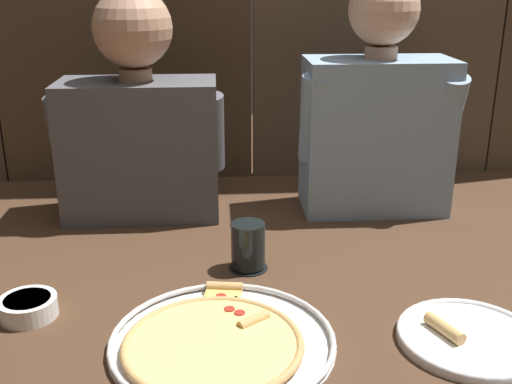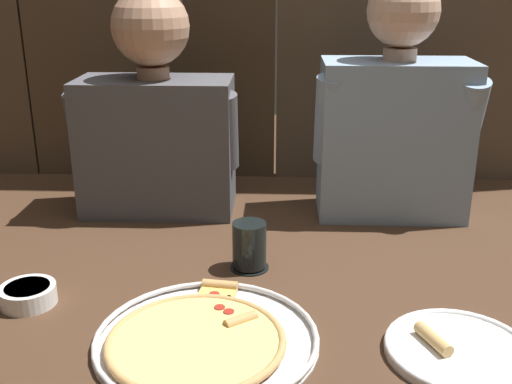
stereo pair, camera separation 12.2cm
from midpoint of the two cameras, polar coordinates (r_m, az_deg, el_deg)
The scene contains 7 objects.
ground_plane at distance 1.20m, azimuth -1.11°, elevation -9.73°, with size 3.20×3.20×0.00m, color #422B1C.
pizza_tray at distance 1.06m, azimuth -6.87°, elevation -13.64°, with size 0.38×0.38×0.03m.
dinner_plate at distance 1.11m, azimuth 16.14°, elevation -12.90°, with size 0.24×0.24×0.03m.
drinking_glass at distance 1.29m, azimuth -3.45°, elevation -5.13°, with size 0.08×0.08×0.10m.
dipping_bowl at distance 1.23m, azimuth -23.14°, elevation -9.79°, with size 0.10×0.10×0.04m.
diner_left at distance 1.56m, azimuth -13.11°, elevation 7.18°, with size 0.42×0.20×0.57m.
diner_right at distance 1.58m, azimuth 9.04°, elevation 7.87°, with size 0.40×0.20×0.60m.
Camera 1 is at (-0.11, -1.05, 0.59)m, focal length 43.14 mm.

